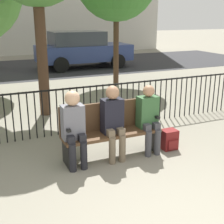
{
  "coord_description": "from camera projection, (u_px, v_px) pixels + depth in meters",
  "views": [
    {
      "loc": [
        -1.95,
        -2.28,
        2.31
      ],
      "look_at": [
        0.0,
        2.14,
        0.8
      ],
      "focal_mm": 50.0,
      "sensor_mm": 36.0,
      "label": 1
    }
  ],
  "objects": [
    {
      "name": "parked_car_1",
      "position": [
        82.0,
        49.0,
        14.01
      ],
      "size": [
        4.2,
        1.94,
        1.62
      ],
      "color": "navy",
      "rests_on": "ground"
    },
    {
      "name": "seated_person_2",
      "position": [
        149.0,
        116.0,
        5.32
      ],
      "size": [
        0.34,
        0.39,
        1.19
      ],
      "color": "#3D3D42",
      "rests_on": "ground"
    },
    {
      "name": "fence_railing",
      "position": [
        84.0,
        105.0,
        6.33
      ],
      "size": [
        9.01,
        0.03,
        0.95
      ],
      "color": "black",
      "rests_on": "ground"
    },
    {
      "name": "backpack",
      "position": [
        169.0,
        140.0,
        5.58
      ],
      "size": [
        0.27,
        0.26,
        0.36
      ],
      "color": "maroon",
      "rests_on": "ground"
    },
    {
      "name": "seated_person_0",
      "position": [
        74.0,
        124.0,
        4.8
      ],
      "size": [
        0.34,
        0.39,
        1.22
      ],
      "color": "black",
      "rests_on": "ground"
    },
    {
      "name": "street_surface",
      "position": [
        23.0,
        69.0,
        13.91
      ],
      "size": [
        24.0,
        6.0,
        0.01
      ],
      "color": "#2B2B2D",
      "rests_on": "ground"
    },
    {
      "name": "seated_person_1",
      "position": [
        113.0,
        119.0,
        5.06
      ],
      "size": [
        0.34,
        0.39,
        1.24
      ],
      "color": "brown",
      "rests_on": "ground"
    },
    {
      "name": "park_bench",
      "position": [
        110.0,
        128.0,
        5.23
      ],
      "size": [
        1.68,
        0.45,
        0.92
      ],
      "color": "#4C331E",
      "rests_on": "ground"
    }
  ]
}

